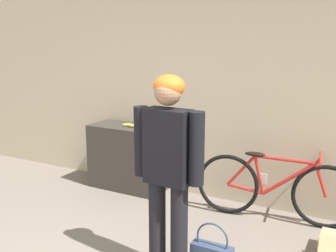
% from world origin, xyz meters
% --- Properties ---
extents(wall_back, '(8.00, 0.07, 2.60)m').
position_xyz_m(wall_back, '(0.00, 2.93, 1.30)').
color(wall_back, beige).
rests_on(wall_back, ground_plane).
extents(side_shelf, '(1.00, 0.43, 0.84)m').
position_xyz_m(side_shelf, '(-1.19, 2.66, 0.42)').
color(side_shelf, '#38332D').
rests_on(side_shelf, ground_plane).
extents(person, '(0.61, 0.24, 1.67)m').
position_xyz_m(person, '(0.21, 1.19, 0.99)').
color(person, black).
rests_on(person, ground_plane).
extents(bicycle, '(1.71, 0.46, 0.76)m').
position_xyz_m(bicycle, '(0.75, 2.61, 0.37)').
color(bicycle, black).
rests_on(bicycle, ground_plane).
extents(banana, '(0.34, 0.09, 0.04)m').
position_xyz_m(banana, '(-1.08, 2.65, 0.86)').
color(banana, '#EAD64C').
rests_on(banana, side_shelf).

